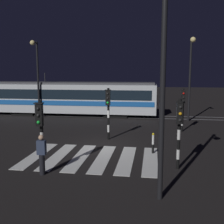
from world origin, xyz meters
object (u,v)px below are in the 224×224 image
Objects in this scene: street_lamp_trackside_left at (37,70)px; street_lamp_near_kerb at (164,63)px; pedestrian_waiting_at_kerb at (42,154)px; street_lamp_trackside_right at (191,69)px; traffic_light_median_centre at (108,106)px; bollard_island_edge at (153,143)px; traffic_light_corner_far_right at (183,104)px; traffic_light_corner_near_right at (179,124)px; tram at (70,98)px; traffic_light_kerb_mid_left at (40,126)px.

street_lamp_near_kerb reaches higher than street_lamp_trackside_left.
street_lamp_trackside_right is at bearing 60.07° from pedestrian_waiting_at_kerb.
bollard_island_edge is at bearing -42.83° from traffic_light_median_centre.
traffic_light_corner_far_right is 1.81× the size of pedestrian_waiting_at_kerb.
pedestrian_waiting_at_kerb is (5.88, -13.44, -3.56)m from street_lamp_trackside_left.
traffic_light_corner_near_right is 16.50m from tram.
traffic_light_corner_near_right is (-1.02, -7.79, 0.03)m from traffic_light_corner_far_right.
traffic_light_kerb_mid_left reaches higher than traffic_light_corner_far_right.
traffic_light_median_centre is 0.19× the size of tram.
bollard_island_edge is (4.62, 3.65, -0.32)m from pedestrian_waiting_at_kerb.
traffic_light_median_centre is at bearing -129.34° from street_lamp_trackside_right.
traffic_light_median_centre is 1.04× the size of traffic_light_kerb_mid_left.
traffic_light_corner_far_right is 11.72m from tram.
traffic_light_corner_far_right is 5.71m from traffic_light_median_centre.
traffic_light_median_centre reaches higher than traffic_light_corner_near_right.
street_lamp_trackside_left is at bearing 179.95° from street_lamp_trackside_right.
traffic_light_corner_far_right is at bearing 80.18° from street_lamp_near_kerb.
bollard_island_edge is at bearing -42.99° from street_lamp_trackside_left.
traffic_light_corner_near_right is at bearing -64.39° from bollard_island_edge.
traffic_light_corner_far_right is at bearing -103.37° from street_lamp_trackside_right.
traffic_light_median_centre is 1.91× the size of pedestrian_waiting_at_kerb.
traffic_light_kerb_mid_left is 1.84× the size of pedestrian_waiting_at_kerb.
traffic_light_kerb_mid_left is 1.00× the size of traffic_light_corner_near_right.
pedestrian_waiting_at_kerb is (-4.82, 1.78, -3.70)m from street_lamp_near_kerb.
street_lamp_trackside_left is 4.11m from tram.
street_lamp_trackside_right is 15.90m from pedestrian_waiting_at_kerb.
tram reaches higher than traffic_light_corner_far_right.
street_lamp_trackside_right reaches higher than traffic_light_median_centre.
traffic_light_median_centre reaches higher than bollard_island_edge.
street_lamp_trackside_left reaches higher than traffic_light_kerb_mid_left.
street_lamp_trackside_right is (1.01, 4.24, 2.43)m from traffic_light_corner_far_right.
street_lamp_trackside_right is at bearing 72.39° from bollard_island_edge.
tram reaches higher than traffic_light_corner_near_right.
street_lamp_near_kerb is 0.43× the size of tram.
traffic_light_corner_near_right is at bearing -46.11° from street_lamp_trackside_left.
traffic_light_corner_near_right is 12.43m from street_lamp_trackside_right.
street_lamp_near_kerb is (-1.90, -10.97, 2.54)m from traffic_light_corner_far_right.
bollard_island_edge is at bearing 37.64° from traffic_light_kerb_mid_left.
pedestrian_waiting_at_kerb is at bearing 159.74° from street_lamp_near_kerb.
traffic_light_corner_near_right is at bearing -99.55° from street_lamp_trackside_right.
tram is (-8.15, 16.98, -2.82)m from street_lamp_near_kerb.
traffic_light_median_centre is 1.04× the size of traffic_light_corner_near_right.
bollard_island_edge is at bearing 115.61° from traffic_light_corner_near_right.
traffic_light_corner_far_right is 7.86m from traffic_light_corner_near_right.
pedestrian_waiting_at_kerb is at bearing -66.37° from street_lamp_trackside_left.
pedestrian_waiting_at_kerb is at bearing -126.19° from traffic_light_corner_far_right.
traffic_light_kerb_mid_left is 15.51m from tram.
traffic_light_corner_near_right is at bearing -97.44° from traffic_light_corner_far_right.
traffic_light_median_centre is 0.45× the size of street_lamp_near_kerb.
traffic_light_corner_near_right is (3.87, -4.84, -0.09)m from traffic_light_median_centre.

